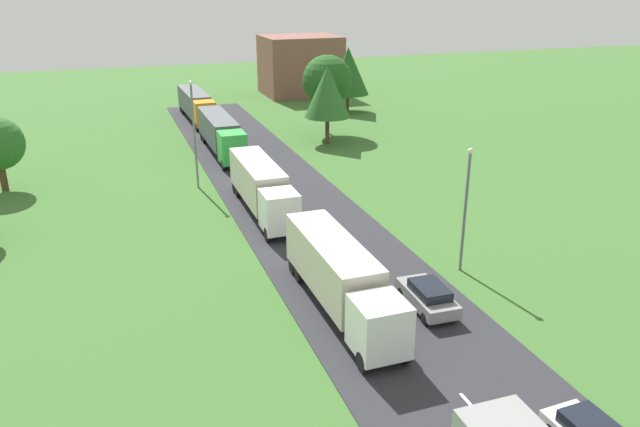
# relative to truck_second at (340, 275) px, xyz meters

# --- Properties ---
(road) EXTENTS (10.00, 140.00, 0.06)m
(road) POSITION_rel_truck_second_xyz_m (2.37, -9.58, -2.11)
(road) COLOR #2B2B30
(road) RESTS_ON ground
(truck_second) EXTENTS (2.55, 12.18, 3.68)m
(truck_second) POSITION_rel_truck_second_xyz_m (0.00, 0.00, 0.00)
(truck_second) COLOR white
(truck_second) RESTS_ON road
(truck_third) EXTENTS (2.54, 12.38, 3.73)m
(truck_third) POSITION_rel_truck_second_xyz_m (-0.21, 16.11, 0.03)
(truck_third) COLOR white
(truck_third) RESTS_ON road
(truck_fourth) EXTENTS (2.51, 13.92, 3.64)m
(truck_fourth) POSITION_rel_truck_second_xyz_m (0.15, 34.47, 0.01)
(truck_fourth) COLOR green
(truck_fourth) RESTS_ON road
(truck_fifth) EXTENTS (2.79, 13.58, 3.57)m
(truck_fifth) POSITION_rel_truck_second_xyz_m (0.13, 50.96, -0.01)
(truck_fifth) COLOR orange
(truck_fifth) RESTS_ON road
(car_third) EXTENTS (2.04, 4.37, 1.52)m
(car_third) POSITION_rel_truck_second_xyz_m (4.59, -1.56, -1.29)
(car_third) COLOR gray
(car_third) RESTS_ON road
(lamppost_second) EXTENTS (0.36, 0.36, 7.88)m
(lamppost_second) POSITION_rel_truck_second_xyz_m (8.95, 2.16, 2.27)
(lamppost_second) COLOR slate
(lamppost_second) RESTS_ON ground
(lamppost_third) EXTENTS (0.36, 0.36, 9.24)m
(lamppost_third) POSITION_rel_truck_second_xyz_m (-3.97, 23.94, 2.96)
(lamppost_third) COLOR slate
(lamppost_third) RESTS_ON ground
(tree_birch) EXTENTS (5.62, 5.62, 8.57)m
(tree_birch) POSITION_rel_truck_second_xyz_m (20.43, 49.82, 3.33)
(tree_birch) COLOR #513823
(tree_birch) RESTS_ON ground
(tree_pine) EXTENTS (4.98, 4.98, 8.45)m
(tree_pine) POSITION_rel_truck_second_xyz_m (11.91, 34.58, 3.55)
(tree_pine) COLOR #513823
(tree_pine) RESTS_ON ground
(tree_elm) EXTENTS (5.76, 5.76, 9.04)m
(tree_elm) POSITION_rel_truck_second_xyz_m (13.54, 39.02, 4.00)
(tree_elm) COLOR #513823
(tree_elm) RESTS_ON ground
(distant_building) EXTENTS (11.37, 9.70, 8.83)m
(distant_building) POSITION_rel_truck_second_xyz_m (18.56, 65.02, 2.27)
(distant_building) COLOR brown
(distant_building) RESTS_ON ground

